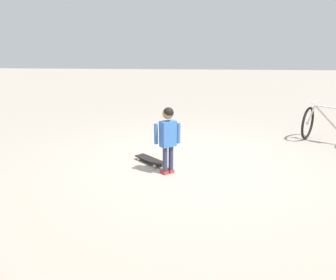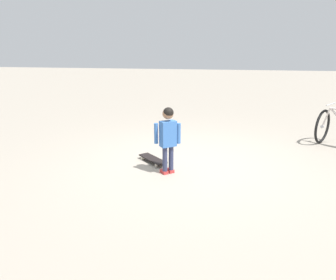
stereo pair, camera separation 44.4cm
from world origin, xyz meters
The scene contains 4 objects.
ground_plane centered at (0.00, 0.00, 0.00)m, with size 50.00×50.00×0.00m, color #9E9384.
child_person centered at (-0.38, -0.55, 0.66)m, with size 0.40×0.27×1.06m.
skateboard centered at (-0.73, -0.11, 0.06)m, with size 0.59×0.57×0.07m.
bicycle_near centered at (2.86, 1.38, 0.38)m, with size 1.28×1.20×0.85m.
Camera 1 is at (0.05, -5.14, 1.91)m, focal length 33.36 mm.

